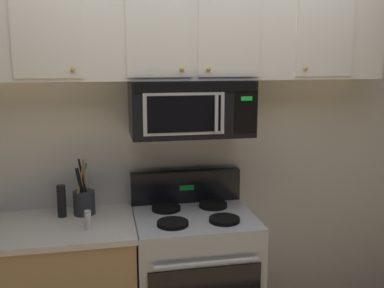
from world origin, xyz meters
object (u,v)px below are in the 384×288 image
over_range_microwave (190,108)px  utensil_crock_charcoal (84,200)px  pepper_mill (62,201)px  salt_shaker (88,220)px  stove_range (194,278)px

over_range_microwave → utensil_crock_charcoal: bearing=176.3°
over_range_microwave → pepper_mill: (-0.82, 0.02, -0.57)m
utensil_crock_charcoal → salt_shaker: utensil_crock_charcoal is taller
stove_range → utensil_crock_charcoal: utensil_crock_charcoal is taller
over_range_microwave → pepper_mill: bearing=178.4°
stove_range → utensil_crock_charcoal: (-0.68, 0.16, 0.52)m
stove_range → salt_shaker: 0.82m
stove_range → over_range_microwave: 1.11m
stove_range → salt_shaker: stove_range is taller
over_range_microwave → salt_shaker: size_ratio=6.59×
utensil_crock_charcoal → salt_shaker: 0.28m
over_range_microwave → stove_range: bearing=-89.9°
salt_shaker → pepper_mill: (-0.17, 0.25, 0.04)m
over_range_microwave → utensil_crock_charcoal: size_ratio=2.04×
utensil_crock_charcoal → pepper_mill: utensil_crock_charcoal is taller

